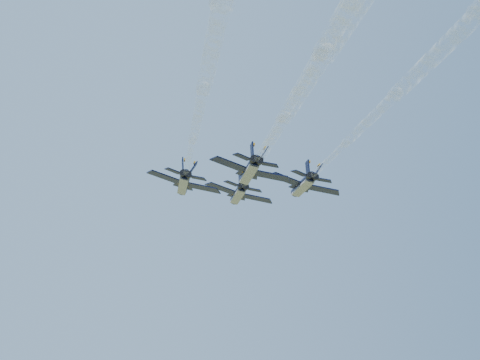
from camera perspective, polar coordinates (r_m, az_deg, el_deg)
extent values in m
cylinder|color=black|center=(126.84, -0.13, -1.17)|extent=(3.64, 13.48, 2.09)
cone|color=black|center=(134.64, -0.54, -1.76)|extent=(2.38, 2.84, 2.09)
ellipsoid|color=black|center=(130.29, -0.25, -1.20)|extent=(1.44, 2.53, 1.05)
cube|color=gray|center=(126.71, -0.21, -1.45)|extent=(2.97, 12.06, 0.83)
cube|color=black|center=(125.84, -1.59, -0.73)|extent=(6.20, 4.26, 1.68)
cube|color=orange|center=(127.53, -1.65, -0.82)|extent=(5.48, 1.42, 1.67)
cube|color=black|center=(126.32, 1.39, -1.58)|extent=(6.50, 5.30, 1.68)
cube|color=orange|center=(128.01, 1.29, -1.66)|extent=(5.16, 2.63, 1.67)
cube|color=black|center=(120.49, -0.73, -0.38)|extent=(2.89, 2.23, 0.81)
cube|color=black|center=(120.80, 1.20, -0.93)|extent=(3.02, 2.64, 0.81)
cube|color=black|center=(121.55, -0.02, 0.02)|extent=(0.56, 2.23, 2.62)
cube|color=black|center=(121.68, 0.75, -0.20)|extent=(1.80, 2.38, 2.28)
cylinder|color=black|center=(119.89, 0.06, -0.58)|extent=(1.49, 1.36, 1.35)
cylinder|color=black|center=(119.96, 0.47, -0.70)|extent=(1.49, 1.36, 1.35)
cylinder|color=black|center=(116.51, -4.82, -0.24)|extent=(3.64, 13.48, 2.09)
cone|color=black|center=(124.35, -4.97, -0.93)|extent=(2.38, 2.84, 2.09)
ellipsoid|color=black|center=(119.97, -4.81, -0.30)|extent=(1.44, 2.53, 1.05)
cube|color=gray|center=(116.39, -4.91, -0.55)|extent=(2.97, 12.06, 0.83)
cube|color=black|center=(115.80, -6.44, 0.25)|extent=(6.20, 4.26, 1.68)
cube|color=orange|center=(117.49, -6.44, 0.13)|extent=(5.48, 1.42, 1.67)
cube|color=black|center=(115.72, -3.19, -0.68)|extent=(6.50, 5.30, 1.68)
cube|color=orange|center=(117.41, -3.23, -0.79)|extent=(5.16, 2.63, 1.67)
cube|color=black|center=(110.32, -5.73, 0.68)|extent=(2.89, 2.23, 0.81)
cube|color=black|center=(110.27, -3.63, 0.07)|extent=(3.02, 2.64, 0.81)
cube|color=black|center=(111.27, -4.92, 1.11)|extent=(0.56, 2.23, 2.62)
cube|color=black|center=(111.25, -4.08, 0.87)|extent=(1.80, 2.38, 2.28)
cylinder|color=black|center=(109.58, -4.91, 0.47)|extent=(1.49, 1.36, 1.35)
cylinder|color=black|center=(109.56, -4.45, 0.34)|extent=(1.49, 1.36, 1.35)
cylinder|color=black|center=(118.44, 5.42, -0.41)|extent=(3.64, 13.48, 2.09)
cone|color=black|center=(126.10, 4.64, -1.08)|extent=(2.38, 2.84, 2.09)
ellipsoid|color=black|center=(121.85, 5.13, -0.46)|extent=(1.44, 2.53, 1.05)
cube|color=gray|center=(118.29, 5.34, -0.71)|extent=(2.97, 12.06, 0.83)
cube|color=black|center=(117.14, 3.91, 0.08)|extent=(6.20, 4.26, 1.68)
cube|color=orange|center=(118.81, 3.76, -0.04)|extent=(5.48, 1.42, 1.67)
cube|color=black|center=(118.24, 7.06, -0.84)|extent=(6.50, 5.30, 1.68)
cube|color=orange|center=(119.90, 6.87, -0.94)|extent=(5.16, 2.63, 1.67)
cube|color=black|center=(112.02, 5.09, 0.49)|extent=(2.89, 2.23, 0.81)
cube|color=black|center=(112.73, 7.13, -0.11)|extent=(3.02, 2.64, 0.81)
cube|color=black|center=(113.24, 5.79, 0.91)|extent=(0.56, 2.23, 2.62)
cube|color=black|center=(113.52, 6.61, 0.67)|extent=(1.80, 2.38, 2.28)
cylinder|color=black|center=(111.58, 5.97, 0.27)|extent=(1.49, 1.36, 1.35)
cylinder|color=black|center=(111.73, 6.40, 0.15)|extent=(1.49, 1.36, 1.35)
cylinder|color=black|center=(106.04, 0.84, 0.81)|extent=(3.64, 13.48, 2.09)
cone|color=black|center=(113.78, 0.29, -0.02)|extent=(2.38, 2.84, 2.09)
ellipsoid|color=black|center=(109.48, 0.67, 0.71)|extent=(1.44, 2.53, 1.05)
cube|color=gray|center=(105.89, 0.76, 0.47)|extent=(2.97, 12.06, 0.83)
cube|color=black|center=(105.03, -0.89, 1.36)|extent=(6.20, 4.26, 1.68)
cube|color=orange|center=(106.71, -0.98, 1.21)|extent=(5.48, 1.42, 1.67)
cube|color=black|center=(105.56, 2.67, 0.33)|extent=(6.50, 5.30, 1.68)
cube|color=orange|center=(107.24, 2.53, 0.20)|extent=(5.16, 2.63, 1.67)
cube|color=black|center=(99.74, 0.19, 1.89)|extent=(2.89, 2.23, 0.81)
cube|color=black|center=(100.09, 2.51, 1.22)|extent=(3.02, 2.64, 0.81)
cube|color=black|center=(100.86, 1.03, 2.35)|extent=(0.56, 2.23, 2.62)
cube|color=black|center=(101.00, 1.95, 2.08)|extent=(1.80, 2.38, 2.28)
cylinder|color=black|center=(99.15, 1.14, 1.66)|extent=(1.49, 1.36, 1.35)
cylinder|color=black|center=(99.22, 1.64, 1.52)|extent=(1.49, 1.36, 1.35)
cylinder|color=white|center=(110.23, 0.95, 0.35)|extent=(3.54, 20.74, 1.11)
cylinder|color=white|center=(91.35, 2.66, 2.77)|extent=(3.95, 20.79, 1.53)
cylinder|color=white|center=(72.85, 5.28, 6.43)|extent=(4.44, 20.85, 2.02)
cylinder|color=white|center=(55.10, 9.72, 12.49)|extent=(5.00, 20.91, 2.58)
cylinder|color=white|center=(99.83, -4.41, 1.59)|extent=(3.54, 20.74, 1.11)
cylinder|color=white|center=(80.87, -3.74, 4.63)|extent=(3.95, 20.79, 1.53)
cylinder|color=white|center=(62.29, -2.64, 9.49)|extent=(4.44, 20.85, 2.02)
cylinder|color=white|center=(102.20, 7.47, 1.36)|extent=(3.54, 20.74, 1.11)
cylinder|color=white|center=(83.96, 10.82, 4.21)|extent=(3.95, 20.79, 1.53)
cylinder|color=white|center=(66.48, 16.02, 8.58)|extent=(4.44, 20.85, 2.02)
cylinder|color=white|center=(89.62, 2.35, 3.04)|extent=(3.54, 20.74, 1.11)
cylinder|color=white|center=(71.13, 4.95, 6.87)|extent=(3.95, 20.79, 1.53)
cylinder|color=white|center=(53.42, 9.43, 13.26)|extent=(4.44, 20.85, 2.02)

